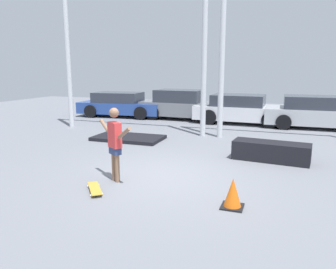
{
  "coord_description": "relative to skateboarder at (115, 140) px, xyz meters",
  "views": [
    {
      "loc": [
        2.58,
        -6.94,
        2.48
      ],
      "look_at": [
        -0.37,
        1.18,
        0.75
      ],
      "focal_mm": 35.0,
      "sensor_mm": 36.0,
      "label": 1
    }
  ],
  "objects": [
    {
      "name": "ground_plane",
      "position": [
        0.92,
        0.74,
        -0.94
      ],
      "size": [
        36.0,
        36.0,
        0.0
      ],
      "primitive_type": "plane",
      "color": "slate"
    },
    {
      "name": "skateboarder",
      "position": [
        0.0,
        0.0,
        0.0
      ],
      "size": [
        1.18,
        0.83,
        1.66
      ],
      "rotation": [
        0.0,
        0.0,
        -0.59
      ],
      "color": "#8C664C",
      "rests_on": "ground_plane"
    },
    {
      "name": "skateboard",
      "position": [
        -0.1,
        -0.72,
        -0.88
      ],
      "size": [
        0.67,
        0.76,
        0.08
      ],
      "rotation": [
        0.0,
        0.0,
        -0.89
      ],
      "color": "gold",
      "rests_on": "ground_plane"
    },
    {
      "name": "grind_box",
      "position": [
        3.19,
        2.94,
        -0.68
      ],
      "size": [
        2.09,
        0.91,
        0.52
      ],
      "primitive_type": "cube",
      "rotation": [
        0.0,
        0.0,
        -0.1
      ],
      "color": "black",
      "rests_on": "ground_plane"
    },
    {
      "name": "manual_pad",
      "position": [
        -1.74,
        4.07,
        -0.88
      ],
      "size": [
        2.44,
        1.41,
        0.12
      ],
      "primitive_type": "cube",
      "rotation": [
        0.0,
        0.0,
        0.01
      ],
      "color": "black",
      "rests_on": "ground_plane"
    },
    {
      "name": "canopy_support_left",
      "position": [
        -2.34,
        5.62,
        3.08
      ],
      "size": [
        6.06,
        0.2,
        6.61
      ],
      "color": "silver",
      "rests_on": "ground_plane"
    },
    {
      "name": "canopy_support_right",
      "position": [
        4.17,
        5.62,
        3.08
      ],
      "size": [
        6.06,
        0.2,
        6.61
      ],
      "color": "silver",
      "rests_on": "ground_plane"
    },
    {
      "name": "parked_car_blue",
      "position": [
        -4.76,
        9.17,
        -0.32
      ],
      "size": [
        4.55,
        2.1,
        1.28
      ],
      "rotation": [
        0.0,
        0.0,
        0.08
      ],
      "color": "#284793",
      "rests_on": "ground_plane"
    },
    {
      "name": "parked_car_grey",
      "position": [
        -1.44,
        9.45,
        -0.24
      ],
      "size": [
        4.2,
        2.05,
        1.46
      ],
      "rotation": [
        0.0,
        0.0,
        -0.04
      ],
      "color": "slate",
      "rests_on": "ground_plane"
    },
    {
      "name": "parked_car_white",
      "position": [
        1.52,
        9.1,
        -0.29
      ],
      "size": [
        4.27,
        2.07,
        1.32
      ],
      "rotation": [
        0.0,
        0.0,
        -0.02
      ],
      "color": "white",
      "rests_on": "ground_plane"
    },
    {
      "name": "parked_car_silver",
      "position": [
        4.64,
        8.93,
        -0.29
      ],
      "size": [
        4.16,
        2.02,
        1.36
      ],
      "rotation": [
        0.0,
        0.0,
        0.02
      ],
      "color": "#B7BABF",
      "rests_on": "ground_plane"
    },
    {
      "name": "traffic_cone",
      "position": [
        2.69,
        -0.55,
        -0.67
      ],
      "size": [
        0.4,
        0.4,
        0.56
      ],
      "color": "black",
      "rests_on": "ground_plane"
    }
  ]
}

